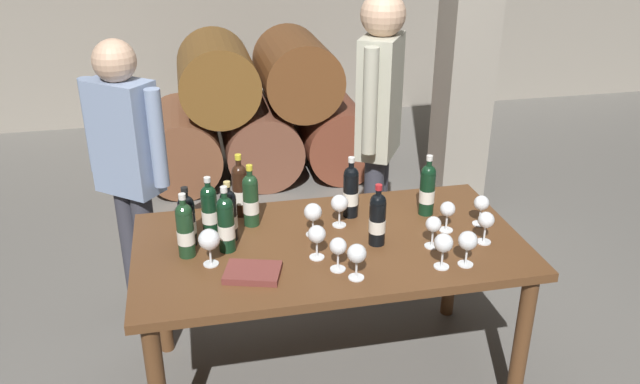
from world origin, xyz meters
TOP-DOWN VIEW (x-y plane):
  - ground_plane at (0.00, 0.00)m, footprint 14.00×14.00m
  - barrel_stack at (0.00, 2.60)m, footprint 1.86×0.90m
  - stone_pillar at (1.30, 1.60)m, footprint 0.32×0.32m
  - dining_table at (0.00, 0.00)m, footprint 1.70×0.90m
  - wine_bottle_0 at (0.20, -0.06)m, footprint 0.07×0.07m
  - wine_bottle_1 at (-0.35, 0.35)m, footprint 0.07×0.07m
  - wine_bottle_2 at (-0.44, 0.02)m, footprint 0.07×0.07m
  - wine_bottle_3 at (-0.31, 0.23)m, footprint 0.07×0.07m
  - wine_bottle_4 at (-0.60, 0.11)m, footprint 0.07×0.07m
  - wine_bottle_5 at (-0.50, 0.19)m, footprint 0.07×0.07m
  - wine_bottle_6 at (-0.61, 0.01)m, footprint 0.07×0.07m
  - wine_bottle_7 at (0.15, 0.23)m, footprint 0.07×0.07m
  - wine_bottle_8 at (-0.42, 0.12)m, footprint 0.07×0.07m
  - wine_bottle_9 at (0.51, 0.17)m, footprint 0.07×0.07m
  - wine_glass_0 at (0.54, -0.01)m, footprint 0.07×0.07m
  - wine_glass_1 at (0.66, -0.15)m, footprint 0.07×0.07m
  - wine_glass_2 at (0.43, -0.13)m, footprint 0.07×0.07m
  - wine_glass_3 at (-0.08, -0.12)m, footprint 0.08×0.08m
  - wine_glass_4 at (0.71, 0.02)m, footprint 0.07×0.07m
  - wine_glass_5 at (0.51, -0.31)m, footprint 0.08×0.08m
  - wine_glass_6 at (-0.02, -0.23)m, footprint 0.07×0.07m
  - wine_glass_7 at (0.08, 0.14)m, footprint 0.08×0.08m
  - wine_glass_8 at (0.40, -0.30)m, footprint 0.08×0.08m
  - wine_glass_9 at (0.04, -0.31)m, footprint 0.08×0.08m
  - wine_glass_10 at (-0.06, 0.08)m, footprint 0.08×0.08m
  - wine_glass_11 at (-0.52, -0.09)m, footprint 0.09×0.09m
  - tasting_notebook at (-0.36, -0.21)m, footprint 0.26×0.22m
  - sommelier_presenting at (0.44, 0.75)m, footprint 0.32×0.44m
  - taster_seated_left at (-0.88, 0.72)m, footprint 0.40×0.34m

SIDE VIEW (x-z plane):
  - ground_plane at x=0.00m, z-range 0.00..0.00m
  - barrel_stack at x=0.00m, z-range -0.05..1.09m
  - dining_table at x=0.00m, z-range 0.29..1.05m
  - tasting_notebook at x=-0.36m, z-range 0.76..0.79m
  - wine_glass_0 at x=0.54m, z-range 0.79..0.93m
  - wine_glass_2 at x=0.43m, z-range 0.79..0.93m
  - wine_glass_4 at x=0.71m, z-range 0.79..0.94m
  - wine_glass_6 at x=-0.02m, z-range 0.79..0.94m
  - wine_glass_1 at x=0.66m, z-range 0.79..0.94m
  - wine_glass_3 at x=-0.08m, z-range 0.79..0.94m
  - wine_glass_9 at x=0.04m, z-range 0.79..0.94m
  - wine_glass_8 at x=0.40m, z-range 0.79..0.94m
  - wine_glass_5 at x=0.51m, z-range 0.79..0.95m
  - wine_glass_7 at x=0.08m, z-range 0.79..0.95m
  - wine_glass_10 at x=-0.06m, z-range 0.79..0.95m
  - wine_glass_11 at x=-0.52m, z-range 0.79..0.95m
  - wine_bottle_4 at x=-0.60m, z-range 0.74..1.02m
  - wine_bottle_5 at x=-0.50m, z-range 0.74..1.02m
  - wine_bottle_8 at x=-0.42m, z-range 0.74..1.02m
  - wine_bottle_0 at x=0.20m, z-range 0.74..1.02m
  - wine_bottle_6 at x=-0.61m, z-range 0.74..1.03m
  - wine_bottle_3 at x=-0.31m, z-range 0.74..1.04m
  - wine_bottle_9 at x=0.51m, z-range 0.74..1.04m
  - wine_bottle_7 at x=0.15m, z-range 0.74..1.04m
  - wine_bottle_2 at x=-0.44m, z-range 0.74..1.04m
  - wine_bottle_1 at x=-0.35m, z-range 0.74..1.05m
  - taster_seated_left at x=-0.88m, z-range 0.15..1.69m
  - sommelier_presenting at x=0.44m, z-range 0.19..1.90m
  - stone_pillar at x=1.30m, z-range 0.00..2.60m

